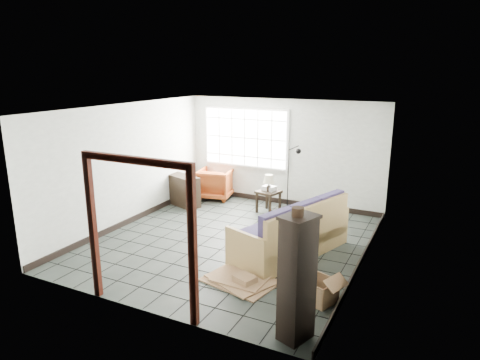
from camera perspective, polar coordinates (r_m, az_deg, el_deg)
The scene contains 15 objects.
ground at distance 8.50m, azimuth -1.13°, elevation -8.17°, with size 5.50×5.50×0.00m, color black.
room_shell at distance 8.02m, azimuth -1.10°, elevation 3.02°, with size 5.02×5.52×2.61m.
window_panel at distance 10.83m, azimuth 0.72°, elevation 5.65°, with size 2.32×0.08×1.52m.
doorway_trim at distance 5.90m, azimuth -13.41°, elevation -4.74°, with size 1.80×0.08×2.20m.
futon_sofa at distance 7.85m, azimuth 7.16°, elevation -7.27°, with size 1.65×2.55×1.06m.
armchair at distance 11.14m, azimuth -3.28°, elevation -0.28°, with size 0.83×0.78×0.86m, color #975215.
side_table at distance 10.04m, azimuth 3.82°, elevation -1.94°, with size 0.58×0.58×0.53m.
table_lamp at distance 9.89m, azimuth 3.88°, elevation 0.02°, with size 0.32×0.32×0.40m.
projector at distance 10.03m, azimuth 3.90°, elevation -1.10°, with size 0.33×0.28×0.10m.
floor_lamp at distance 10.18m, azimuth 7.02°, elevation 0.58°, with size 0.48×0.31×1.57m.
console_shelf at distance 10.65m, azimuth -7.66°, elevation -1.38°, with size 1.04×0.68×0.75m.
tall_shelf at distance 5.38m, azimuth 7.63°, elevation -12.82°, with size 0.47×0.53×1.63m.
pot at distance 5.02m, azimuth 7.71°, elevation -4.23°, with size 0.17×0.17×0.11m.
open_box at distance 6.55m, azimuth 10.23°, elevation -14.14°, with size 0.91×0.66×0.47m.
cardboard_pile at distance 6.98m, azimuth 0.10°, elevation -13.14°, with size 1.26×1.05×0.16m.
Camera 1 is at (3.62, -6.94, 3.30)m, focal length 32.00 mm.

